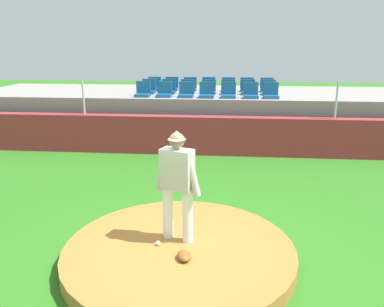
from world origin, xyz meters
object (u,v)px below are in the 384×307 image
object	(u,v)px
stadium_chair_15	(172,86)
stadium_chair_16	(190,87)
baseball	(158,243)
stadium_chair_4	(228,93)
fielding_glove	(184,256)
stadium_chair_11	(228,90)
stadium_chair_7	(149,89)
stadium_chair_18	(228,87)
stadium_chair_13	(269,90)
stadium_chair_3	(206,93)
stadium_chair_8	(169,89)
stadium_chair_6	(271,93)
stadium_chair_20	(267,87)
stadium_chair_5	(251,93)
stadium_chair_0	(143,92)
stadium_chair_19	(247,87)
stadium_chair_1	(164,92)
stadium_chair_9	(188,89)
stadium_chair_10	(209,89)
pitcher	(177,178)
stadium_chair_17	(209,87)
stadium_chair_12	(248,90)
stadium_chair_2	(186,92)
stadium_chair_14	(154,86)

from	to	relation	value
stadium_chair_15	stadium_chair_16	size ratio (longest dim) A/B	1.00
baseball	stadium_chair_4	bearing A→B (deg)	81.84
fielding_glove	stadium_chair_11	bearing A→B (deg)	-20.73
stadium_chair_7	stadium_chair_18	distance (m)	2.94
stadium_chair_13	stadium_chair_18	bearing A→B (deg)	-32.18
stadium_chair_3	stadium_chair_8	xyz separation A→B (m)	(-1.39, 0.94, 0.00)
stadium_chair_7	stadium_chair_8	size ratio (longest dim) A/B	1.00
baseball	stadium_chair_6	world-z (taller)	stadium_chair_6
stadium_chair_7	stadium_chair_20	bearing A→B (deg)	-168.48
fielding_glove	stadium_chair_18	world-z (taller)	stadium_chair_18
stadium_chair_5	stadium_chair_7	xyz separation A→B (m)	(-3.54, 0.92, 0.00)
stadium_chair_0	stadium_chair_6	xyz separation A→B (m)	(4.19, 0.00, 0.00)
stadium_chair_15	stadium_chair_11	bearing A→B (deg)	156.32
stadium_chair_19	stadium_chair_1	bearing A→B (deg)	32.48
stadium_chair_1	stadium_chair_9	size ratio (longest dim) A/B	1.00
baseball	stadium_chair_4	xyz separation A→B (m)	(1.04, 7.27, 1.48)
stadium_chair_11	stadium_chair_1	bearing A→B (deg)	22.75
stadium_chair_13	stadium_chair_19	world-z (taller)	same
stadium_chair_3	stadium_chair_10	xyz separation A→B (m)	(0.02, 0.94, 0.00)
pitcher	stadium_chair_3	distance (m)	7.02
fielding_glove	stadium_chair_13	world-z (taller)	stadium_chair_13
fielding_glove	stadium_chair_19	size ratio (longest dim) A/B	0.60
stadium_chair_18	stadium_chair_20	distance (m)	1.41
stadium_chair_5	stadium_chair_18	distance (m)	1.94
stadium_chair_0	stadium_chair_6	bearing A→B (deg)	-179.95
stadium_chair_3	stadium_chair_4	size ratio (longest dim) A/B	1.00
stadium_chair_15	stadium_chair_18	xyz separation A→B (m)	(2.12, -0.04, 0.00)
stadium_chair_13	stadium_chair_17	size ratio (longest dim) A/B	1.00
stadium_chair_10	stadium_chair_12	xyz separation A→B (m)	(1.36, -0.00, 0.00)
stadium_chair_8	stadium_chair_18	xyz separation A→B (m)	(2.09, 0.87, 0.00)
stadium_chair_3	stadium_chair_0	bearing A→B (deg)	-1.32
stadium_chair_17	stadium_chair_8	bearing A→B (deg)	33.53
stadium_chair_5	stadium_chair_6	bearing A→B (deg)	-177.19
stadium_chair_7	stadium_chair_16	bearing A→B (deg)	-148.02
baseball	stadium_chair_9	distance (m)	8.28
stadium_chair_3	stadium_chair_9	bearing A→B (deg)	-51.66
stadium_chair_10	stadium_chair_17	distance (m)	0.91
stadium_chair_4	stadium_chair_15	world-z (taller)	same
baseball	stadium_chair_6	xyz separation A→B (m)	(2.41, 7.29, 1.48)
baseball	stadium_chair_16	xyz separation A→B (m)	(-0.39, 9.04, 1.48)
stadium_chair_2	stadium_chair_12	distance (m)	2.26
stadium_chair_10	stadium_chair_18	world-z (taller)	same
pitcher	stadium_chair_10	distance (m)	7.96
stadium_chair_0	stadium_chair_11	bearing A→B (deg)	-162.70
stadium_chair_4	stadium_chair_6	world-z (taller)	same
stadium_chair_14	stadium_chair_9	bearing A→B (deg)	145.76
pitcher	stadium_chair_8	distance (m)	8.07
stadium_chair_3	stadium_chair_7	world-z (taller)	same
stadium_chair_3	stadium_chair_5	xyz separation A→B (m)	(1.43, 0.02, 0.00)
stadium_chair_1	stadium_chair_11	xyz separation A→B (m)	(2.10, 0.88, 0.00)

